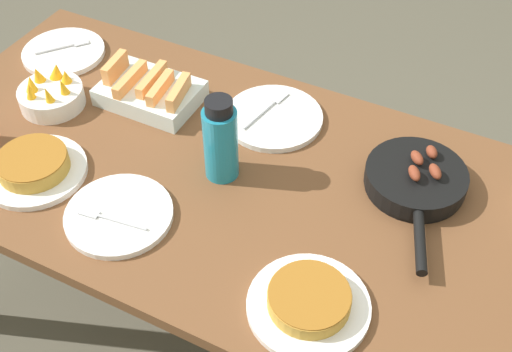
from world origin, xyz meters
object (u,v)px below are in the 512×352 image
frittata_plate_center (309,302)px  melon_tray (150,91)px  frittata_plate_side (34,167)px  fruit_bowl_citrus (51,94)px  empty_plate_near_front (274,117)px  empty_plate_far_right (119,215)px  water_bottle (220,141)px  skillet (416,180)px  empty_plate_far_left (64,52)px

frittata_plate_center → melon_tray: bearing=147.5°
frittata_plate_side → fruit_bowl_citrus: size_ratio=1.44×
frittata_plate_center → empty_plate_near_front: bearing=122.5°
empty_plate_far_right → water_bottle: size_ratio=1.11×
melon_tray → fruit_bowl_citrus: size_ratio=1.51×
empty_plate_far_right → fruit_bowl_citrus: (-0.39, 0.25, 0.03)m
empty_plate_far_right → fruit_bowl_citrus: 0.47m
melon_tray → fruit_bowl_citrus: bearing=-149.9°
empty_plate_near_front → water_bottle: bearing=-96.6°
skillet → empty_plate_far_left: bearing=-112.3°
empty_plate_near_front → fruit_bowl_citrus: bearing=-159.5°
empty_plate_far_left → water_bottle: water_bottle is taller
empty_plate_near_front → fruit_bowl_citrus: (-0.56, -0.21, 0.03)m
frittata_plate_center → empty_plate_far_right: size_ratio=1.02×
frittata_plate_center → fruit_bowl_citrus: 0.92m
frittata_plate_center → fruit_bowl_citrus: fruit_bowl_citrus is taller
melon_tray → empty_plate_far_left: 0.35m
frittata_plate_center → frittata_plate_side: bearing=176.0°
frittata_plate_side → empty_plate_far_right: bearing=-5.4°
empty_plate_near_front → fruit_bowl_citrus: fruit_bowl_citrus is taller
frittata_plate_side → water_bottle: bearing=27.1°
frittata_plate_center → fruit_bowl_citrus: size_ratio=1.45×
skillet → empty_plate_near_front: 0.41m
skillet → empty_plate_far_right: bearing=-74.9°
empty_plate_far_left → water_bottle: 0.70m
frittata_plate_side → fruit_bowl_citrus: (-0.13, 0.23, 0.01)m
melon_tray → skillet: size_ratio=0.67×
melon_tray → empty_plate_far_right: melon_tray is taller
skillet → frittata_plate_center: 0.43m
melon_tray → water_bottle: bearing=-26.9°
melon_tray → frittata_plate_center: size_ratio=1.04×
empty_plate_far_right → water_bottle: (0.14, 0.23, 0.10)m
melon_tray → water_bottle: (0.31, -0.16, 0.07)m
skillet → empty_plate_near_front: size_ratio=1.50×
frittata_plate_side → water_bottle: (0.40, 0.20, 0.08)m
frittata_plate_center → frittata_plate_side: 0.74m
skillet → frittata_plate_side: 0.91m
water_bottle → melon_tray: bearing=153.1°
melon_tray → frittata_plate_side: 0.37m
melon_tray → empty_plate_far_right: (0.17, -0.38, -0.03)m
skillet → frittata_plate_side: skillet is taller
skillet → empty_plate_far_left: 1.09m
frittata_plate_side → frittata_plate_center: bearing=-4.0°
frittata_plate_side → empty_plate_near_front: bearing=45.7°
fruit_bowl_citrus → frittata_plate_center: bearing=-17.8°
frittata_plate_side → empty_plate_far_left: frittata_plate_side is taller
empty_plate_far_right → fruit_bowl_citrus: size_ratio=1.43×
empty_plate_far_right → frittata_plate_side: bearing=174.6°
frittata_plate_side → empty_plate_far_right: (0.26, -0.02, -0.02)m
melon_tray → frittata_plate_side: melon_tray is taller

